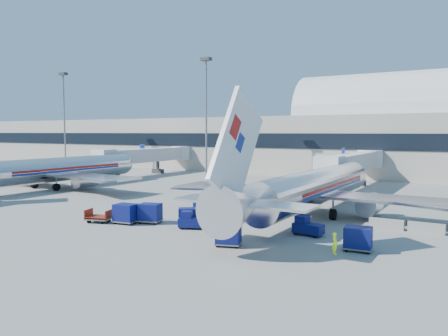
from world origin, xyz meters
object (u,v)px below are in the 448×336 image
Objects in this scene: tug_left at (202,210)px; barrier_mid at (426,228)px; cart_train_c at (126,213)px; ramp_worker at (335,243)px; tug_right at (307,226)px; barrier_near at (386,224)px; tug_lead at (191,221)px; cart_open_red at (99,218)px; cart_solo_near at (229,234)px; jetbridge_mid at (151,155)px; mast_far_west at (64,106)px; cart_solo_far at (358,238)px; jetbridge_near at (354,163)px; airliner_mid at (50,170)px; cart_train_b at (150,213)px; airliner_main at (312,188)px; mast_west at (206,100)px; cart_train_a at (188,216)px.

barrier_mid is at bearing -86.21° from tug_left.
cart_train_c is 1.49× the size of ramp_worker.
cart_train_c is at bearing 139.51° from tug_left.
barrier_near is at bearing 55.24° from tug_right.
tug_lead is 5.58m from tug_left.
tug_right is 19.91m from cart_open_red.
cart_solo_near is at bearing -126.39° from barrier_near.
cart_open_red is at bearing 130.14° from tug_left.
tug_lead is at bearing 43.90° from ramp_worker.
jetbridge_mid reaches higher than ramp_worker.
jetbridge_mid is at bearing 1.81° from mast_far_west.
mast_far_west is 8.58× the size of tug_right.
cart_train_c is at bearing -154.33° from barrier_near.
cart_solo_far is at bearing -112.70° from tug_left.
tug_left is 1.65× the size of ramp_worker.
barrier_mid is 10.51m from tug_right.
tug_right is at bearing -7.01° from tug_lead.
cart_open_red is at bearing -179.99° from cart_solo_far.
airliner_mid is at bearing -146.41° from jetbridge_near.
tug_lead is at bearing -16.79° from cart_train_b.
barrier_mid is (3.30, 0.00, 0.00)m from barrier_near.
airliner_mid is 50.96m from cart_solo_far.
tug_lead is 6.80m from cart_train_c.
airliner_main is 1.35× the size of jetbridge_near.
mast_west is 8.62× the size of tug_left.
jetbridge_mid is 12.57× the size of cart_solo_far.
jetbridge_mid is at bearing 113.52° from cart_train_b.
airliner_main is 14.21× the size of tug_left.
mast_far_west is at bearing 148.42° from cart_solo_far.
cart_solo_near reaches higher than cart_open_red.
tug_lead is at bearing -122.06° from airliner_main.
jetbridge_near is 12.40× the size of cart_train_a.
cart_solo_far is at bearing 4.54° from cart_solo_near.
mast_west is at bearing -3.21° from jetbridge_mid.
airliner_main is at bearing 66.97° from cart_solo_near.
barrier_near is at bearing 180.00° from barrier_mid.
cart_open_red is at bearing -139.77° from airliner_main.
airliner_mid is 14.88× the size of cart_train_b.
cart_solo_far reaches higher than cart_train_a.
tug_left is (32.47, -6.46, -2.19)m from airliner_mid.
cart_train_a is at bearing 170.08° from cart_solo_far.
barrier_mid is 25.09m from cart_train_b.
airliner_main is at bearing 0.00° from airliner_mid.
cart_train_c is at bearing 50.05° from ramp_worker.
cart_open_red is at bearing -154.96° from barrier_near.
airliner_mid is 32.12m from cart_train_b.
mast_west is at bearing 140.73° from tug_right.
mast_west is 49.33m from barrier_near.
cart_solo_far reaches higher than barrier_mid.
cart_train_a is 0.82× the size of cart_open_red.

